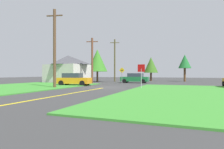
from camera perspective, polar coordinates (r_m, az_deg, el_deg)
ground_plane at (r=21.42m, az=-1.72°, el=-3.89°), size 120.00×120.00×0.00m
grass_verge_right at (r=15.82m, az=25.41°, el=-5.23°), size 12.00×20.00×0.08m
grass_verge_left at (r=23.73m, az=-27.44°, el=-3.41°), size 12.00×20.00×0.08m
lane_stripe_center at (r=14.41m, az=-14.19°, el=-5.89°), size 0.20×14.00×0.01m
stop_sign at (r=19.52m, az=8.78°, el=0.86°), size 0.76×0.13×2.49m
parked_car_near_building at (r=25.29m, az=-11.37°, el=-1.44°), size 4.43×2.35×1.62m
car_approaching_junction at (r=32.07m, az=6.87°, el=-1.07°), size 4.65×2.14×1.62m
utility_pole_near at (r=21.73m, az=-16.86°, el=7.72°), size 1.78×0.51×8.53m
utility_pole_mid at (r=29.26m, az=-5.97°, el=4.31°), size 1.78×0.55×7.01m
utility_pole_far at (r=37.40m, az=0.83°, el=4.45°), size 1.76×0.63×8.30m
direction_sign at (r=28.79m, az=2.99°, el=0.29°), size 0.90×0.10×2.52m
oak_tree_left at (r=36.41m, az=-4.42°, el=4.21°), size 3.84×3.84×6.18m
pine_tree_center at (r=41.86m, az=11.62°, el=2.81°), size 3.06×3.06×5.12m
oak_tree_right at (r=40.20m, az=21.00°, el=3.61°), size 2.44×2.44×5.33m
barn at (r=34.46m, az=-13.10°, el=1.64°), size 7.23×6.11×4.78m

